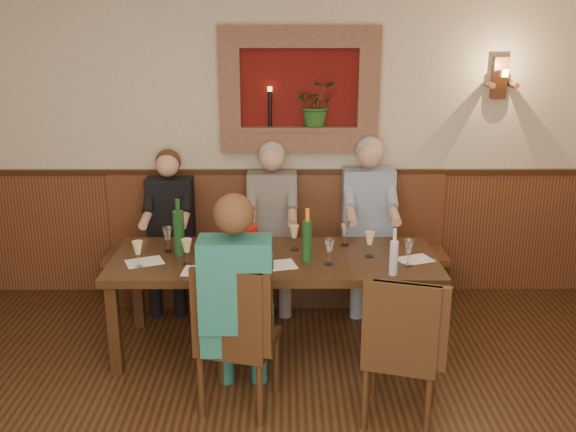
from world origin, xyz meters
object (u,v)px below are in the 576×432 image
at_px(spittoon_bucket, 243,241).
at_px(wine_bottle_green_a, 307,240).
at_px(person_chair_front, 238,321).
at_px(wine_bottle_green_b, 179,232).
at_px(dining_table, 275,266).
at_px(chair_near_left, 238,365).
at_px(person_bench_left, 171,243).
at_px(person_bench_right, 368,237).
at_px(chair_near_right, 400,377).
at_px(water_bottle, 394,257).
at_px(person_bench_mid, 272,239).
at_px(bench, 276,263).

xyz_separation_m(spittoon_bucket, wine_bottle_green_a, (0.47, -0.08, 0.04)).
distance_m(person_chair_front, wine_bottle_green_b, 1.01).
height_order(dining_table, chair_near_left, chair_near_left).
height_order(person_chair_front, spittoon_bucket, person_chair_front).
bearing_deg(dining_table, person_bench_left, 137.67).
relative_size(wine_bottle_green_a, wine_bottle_green_b, 0.93).
xyz_separation_m(person_bench_right, person_chair_front, (-1.02, -1.61, -0.00)).
height_order(dining_table, spittoon_bucket, spittoon_bucket).
distance_m(dining_table, spittoon_bucket, 0.30).
height_order(chair_near_right, person_bench_left, person_bench_left).
xyz_separation_m(chair_near_left, person_bench_right, (1.02, 1.61, 0.32)).
bearing_deg(water_bottle, chair_near_right, -92.62).
bearing_deg(wine_bottle_green_b, spittoon_bucket, -6.22).
xyz_separation_m(chair_near_right, person_bench_mid, (-0.83, 1.75, 0.30)).
bearing_deg(person_bench_mid, wine_bottle_green_b, -130.28).
bearing_deg(water_bottle, spittoon_bucket, 162.10).
bearing_deg(person_bench_left, bench, 6.44).
bearing_deg(person_bench_left, water_bottle, -34.23).
xyz_separation_m(bench, chair_near_right, (0.79, -1.86, -0.04)).
relative_size(person_bench_right, water_bottle, 4.46).
bearing_deg(water_bottle, person_bench_left, 145.77).
bearing_deg(chair_near_left, spittoon_bucket, 104.81).
distance_m(chair_near_right, wine_bottle_green_b, 1.89).
distance_m(chair_near_right, person_bench_mid, 1.96).
relative_size(dining_table, person_bench_left, 1.75).
bearing_deg(spittoon_bucket, person_bench_mid, 76.86).
height_order(bench, spittoon_bucket, bench).
bearing_deg(dining_table, person_bench_right, 46.24).
height_order(person_chair_front, water_bottle, person_chair_front).
xyz_separation_m(wine_bottle_green_a, water_bottle, (0.58, -0.26, -0.03)).
relative_size(chair_near_right, person_bench_right, 0.68).
bearing_deg(bench, water_bottle, -57.52).
height_order(person_bench_right, spittoon_bucket, person_bench_right).
bearing_deg(wine_bottle_green_a, water_bottle, -24.14).
xyz_separation_m(dining_table, spittoon_bucket, (-0.23, -0.01, 0.20)).
distance_m(bench, chair_near_left, 1.73).
xyz_separation_m(person_bench_mid, water_bottle, (0.85, -1.18, 0.29)).
xyz_separation_m(person_chair_front, wine_bottle_green_a, (0.46, 0.69, 0.30)).
bearing_deg(wine_bottle_green_a, bench, 103.03).
bearing_deg(water_bottle, wine_bottle_green_b, 165.61).
xyz_separation_m(chair_near_right, wine_bottle_green_a, (-0.56, 0.83, 0.62)).
bearing_deg(wine_bottle_green_b, person_bench_left, 105.27).
height_order(person_bench_mid, person_chair_front, person_chair_front).
height_order(person_bench_right, water_bottle, person_bench_right).
relative_size(person_bench_mid, water_bottle, 4.34).
distance_m(wine_bottle_green_a, wine_bottle_green_b, 0.95).
distance_m(bench, water_bottle, 1.62).
distance_m(person_bench_left, person_bench_right, 1.72).
bearing_deg(chair_near_right, person_chair_front, -171.70).
bearing_deg(person_bench_mid, spittoon_bucket, -103.14).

